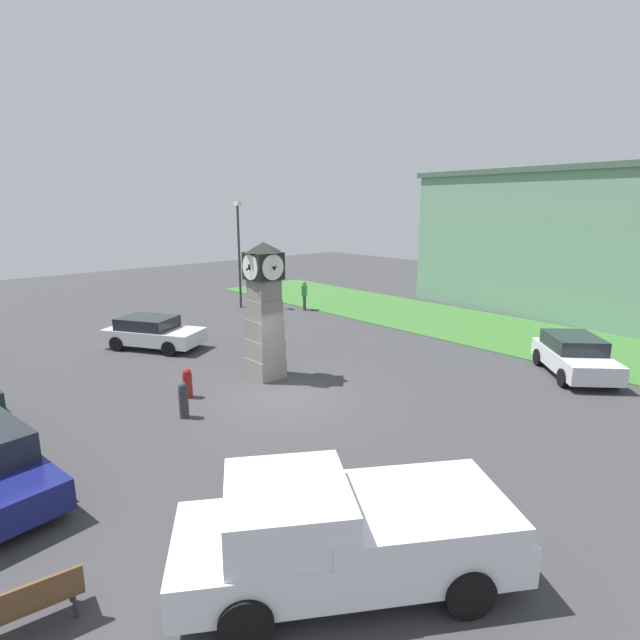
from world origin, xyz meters
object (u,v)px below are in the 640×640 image
object	(u,v)px
car_far_lot	(574,356)
street_lamp_near_road	(239,247)
bench	(23,603)
pickup_truck	(345,530)
pedestrian_near_bench	(304,294)
clock_tower	(265,311)
bollard_near_tower	(183,400)
car_end_of_row	(153,332)
bollard_mid_row	(187,383)

from	to	relation	value
car_far_lot	street_lamp_near_road	xyz separation A→B (m)	(-18.64, -2.29, 2.90)
street_lamp_near_road	bench	bearing A→B (deg)	-40.66
pickup_truck	bench	world-z (taller)	pickup_truck
pickup_truck	pedestrian_near_bench	distance (m)	21.87
clock_tower	car_far_lot	xyz separation A→B (m)	(7.38, 8.55, -1.73)
pickup_truck	street_lamp_near_road	size ratio (longest dim) A/B	0.93
bollard_near_tower	street_lamp_near_road	bearing A→B (deg)	140.97
bench	clock_tower	bearing A→B (deg)	126.23
bollard_near_tower	street_lamp_near_road	world-z (taller)	street_lamp_near_road
clock_tower	pedestrian_near_bench	xyz separation A→B (m)	(-8.04, 8.62, -1.47)
car_end_of_row	pedestrian_near_bench	xyz separation A→B (m)	(-1.67, 10.08, 0.29)
pedestrian_near_bench	clock_tower	bearing A→B (deg)	-46.98
car_far_lot	bench	distance (m)	17.76
pickup_truck	car_end_of_row	bearing A→B (deg)	167.21
bollard_mid_row	pickup_truck	world-z (taller)	pickup_truck
bollard_near_tower	car_far_lot	size ratio (longest dim) A/B	0.27
bollard_near_tower	pickup_truck	distance (m)	7.91
street_lamp_near_road	bollard_near_tower	bearing A→B (deg)	-39.03
pickup_truck	bollard_mid_row	bearing A→B (deg)	168.26
car_end_of_row	bench	size ratio (longest dim) A/B	2.72
pedestrian_near_bench	bollard_mid_row	bearing A→B (deg)	-55.79
bollard_mid_row	bench	world-z (taller)	bollard_mid_row
bollard_near_tower	car_end_of_row	bearing A→B (deg)	162.33
bollard_mid_row	bench	xyz separation A→B (m)	(6.85, -6.14, 0.03)
bollard_mid_row	car_end_of_row	world-z (taller)	car_end_of_row
bench	pickup_truck	bearing A→B (deg)	60.98
bollard_near_tower	pedestrian_near_bench	xyz separation A→B (m)	(-9.31, 12.51, 0.45)
clock_tower	bollard_near_tower	distance (m)	4.52
bollard_mid_row	pedestrian_near_bench	xyz separation A→B (m)	(-7.94, 11.67, 0.51)
car_far_lot	pedestrian_near_bench	bearing A→B (deg)	179.74
car_end_of_row	clock_tower	bearing A→B (deg)	12.87
car_end_of_row	pickup_truck	world-z (taller)	pickup_truck
clock_tower	bollard_mid_row	xyz separation A→B (m)	(-0.11, -3.05, -1.98)
bollard_mid_row	pickup_truck	distance (m)	9.40
bollard_mid_row	car_end_of_row	size ratio (longest dim) A/B	0.22
clock_tower	bollard_mid_row	size ratio (longest dim) A/B	4.97
pickup_truck	bench	bearing A→B (deg)	-119.02
bench	street_lamp_near_road	bearing A→B (deg)	139.34
pickup_truck	street_lamp_near_road	bearing A→B (deg)	151.12
pickup_truck	car_far_lot	bearing A→B (deg)	97.20
bollard_near_tower	street_lamp_near_road	xyz separation A→B (m)	(-12.52, 10.15, 3.09)
bollard_near_tower	pedestrian_near_bench	size ratio (longest dim) A/B	0.63
pedestrian_near_bench	car_end_of_row	bearing A→B (deg)	-80.59
car_far_lot	bench	xyz separation A→B (m)	(-0.64, -17.75, -0.22)
car_far_lot	pedestrian_near_bench	distance (m)	15.43
car_end_of_row	pickup_truck	bearing A→B (deg)	-12.79
pickup_truck	street_lamp_near_road	xyz separation A→B (m)	(-20.35, 11.22, 2.71)
clock_tower	car_far_lot	bearing A→B (deg)	49.20
clock_tower	bench	size ratio (longest dim) A/B	2.96
car_far_lot	pickup_truck	bearing A→B (deg)	-82.80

